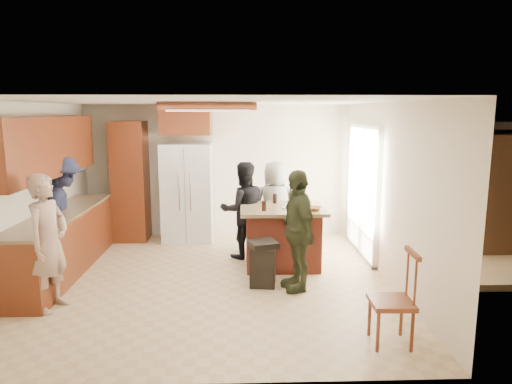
{
  "coord_description": "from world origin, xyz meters",
  "views": [
    {
      "loc": [
        0.44,
        -6.18,
        2.37
      ],
      "look_at": [
        0.67,
        0.71,
        1.15
      ],
      "focal_mm": 32.0,
      "sensor_mm": 36.0,
      "label": 1
    }
  ],
  "objects_px": {
    "person_behind_right": "(275,207)",
    "spindle_chair": "(393,302)",
    "person_side_right": "(297,230)",
    "trash_bin": "(263,263)",
    "person_counter": "(64,212)",
    "kitchen_island": "(282,236)",
    "refrigerator": "(187,192)",
    "person_behind_left": "(243,210)",
    "person_front_left": "(48,243)"
  },
  "relations": [
    {
      "from": "person_behind_left",
      "to": "person_behind_right",
      "type": "xyz_separation_m",
      "value": [
        0.54,
        0.28,
        -0.01
      ]
    },
    {
      "from": "person_side_right",
      "to": "refrigerator",
      "type": "bearing_deg",
      "value": -157.89
    },
    {
      "from": "person_front_left",
      "to": "refrigerator",
      "type": "distance_m",
      "value": 3.26
    },
    {
      "from": "person_behind_right",
      "to": "person_counter",
      "type": "relative_size",
      "value": 0.91
    },
    {
      "from": "person_side_right",
      "to": "person_behind_right",
      "type": "bearing_deg",
      "value": 172.66
    },
    {
      "from": "person_side_right",
      "to": "person_counter",
      "type": "relative_size",
      "value": 0.94
    },
    {
      "from": "person_counter",
      "to": "spindle_chair",
      "type": "xyz_separation_m",
      "value": [
        4.23,
        -2.51,
        -0.41
      ]
    },
    {
      "from": "person_behind_right",
      "to": "refrigerator",
      "type": "bearing_deg",
      "value": -22.6
    },
    {
      "from": "person_front_left",
      "to": "trash_bin",
      "type": "xyz_separation_m",
      "value": [
        2.59,
        0.68,
        -0.51
      ]
    },
    {
      "from": "person_front_left",
      "to": "trash_bin",
      "type": "bearing_deg",
      "value": -60.61
    },
    {
      "from": "person_behind_right",
      "to": "spindle_chair",
      "type": "bearing_deg",
      "value": 110.72
    },
    {
      "from": "person_side_right",
      "to": "trash_bin",
      "type": "xyz_separation_m",
      "value": [
        -0.45,
        0.14,
        -0.49
      ]
    },
    {
      "from": "person_side_right",
      "to": "person_front_left",
      "type": "bearing_deg",
      "value": -93.11
    },
    {
      "from": "person_behind_left",
      "to": "trash_bin",
      "type": "xyz_separation_m",
      "value": [
        0.26,
        -1.26,
        -0.47
      ]
    },
    {
      "from": "refrigerator",
      "to": "person_behind_right",
      "type": "bearing_deg",
      "value": -26.34
    },
    {
      "from": "trash_bin",
      "to": "spindle_chair",
      "type": "bearing_deg",
      "value": -52.87
    },
    {
      "from": "person_counter",
      "to": "person_behind_right",
      "type": "bearing_deg",
      "value": -91.6
    },
    {
      "from": "person_behind_left",
      "to": "person_counter",
      "type": "height_order",
      "value": "person_counter"
    },
    {
      "from": "person_behind_right",
      "to": "person_side_right",
      "type": "xyz_separation_m",
      "value": [
        0.17,
        -1.67,
        0.03
      ]
    },
    {
      "from": "person_behind_left",
      "to": "person_side_right",
      "type": "xyz_separation_m",
      "value": [
        0.71,
        -1.39,
        0.02
      ]
    },
    {
      "from": "person_behind_left",
      "to": "person_side_right",
      "type": "distance_m",
      "value": 1.56
    },
    {
      "from": "person_behind_left",
      "to": "person_behind_right",
      "type": "relative_size",
      "value": 1.01
    },
    {
      "from": "refrigerator",
      "to": "trash_bin",
      "type": "height_order",
      "value": "refrigerator"
    },
    {
      "from": "person_front_left",
      "to": "person_side_right",
      "type": "relative_size",
      "value": 1.02
    },
    {
      "from": "person_side_right",
      "to": "kitchen_island",
      "type": "xyz_separation_m",
      "value": [
        -0.11,
        0.94,
        -0.34
      ]
    },
    {
      "from": "person_behind_left",
      "to": "person_front_left",
      "type": "bearing_deg",
      "value": 26.89
    },
    {
      "from": "person_front_left",
      "to": "refrigerator",
      "type": "bearing_deg",
      "value": -8.96
    },
    {
      "from": "trash_bin",
      "to": "person_side_right",
      "type": "bearing_deg",
      "value": -17.15
    },
    {
      "from": "person_front_left",
      "to": "refrigerator",
      "type": "height_order",
      "value": "refrigerator"
    },
    {
      "from": "person_behind_left",
      "to": "kitchen_island",
      "type": "distance_m",
      "value": 0.81
    },
    {
      "from": "refrigerator",
      "to": "person_behind_left",
      "type": "bearing_deg",
      "value": -45.82
    },
    {
      "from": "refrigerator",
      "to": "trash_bin",
      "type": "relative_size",
      "value": 2.86
    },
    {
      "from": "refrigerator",
      "to": "kitchen_island",
      "type": "bearing_deg",
      "value": -42.99
    },
    {
      "from": "trash_bin",
      "to": "spindle_chair",
      "type": "height_order",
      "value": "spindle_chair"
    },
    {
      "from": "trash_bin",
      "to": "spindle_chair",
      "type": "relative_size",
      "value": 0.63
    },
    {
      "from": "person_behind_left",
      "to": "spindle_chair",
      "type": "height_order",
      "value": "person_behind_left"
    },
    {
      "from": "person_front_left",
      "to": "refrigerator",
      "type": "relative_size",
      "value": 0.92
    },
    {
      "from": "person_counter",
      "to": "kitchen_island",
      "type": "relative_size",
      "value": 1.35
    },
    {
      "from": "trash_bin",
      "to": "spindle_chair",
      "type": "distance_m",
      "value": 2.08
    },
    {
      "from": "person_side_right",
      "to": "kitchen_island",
      "type": "bearing_deg",
      "value": 173.77
    },
    {
      "from": "person_behind_right",
      "to": "spindle_chair",
      "type": "distance_m",
      "value": 3.35
    },
    {
      "from": "person_counter",
      "to": "refrigerator",
      "type": "xyz_separation_m",
      "value": [
        1.7,
        1.46,
        0.04
      ]
    },
    {
      "from": "person_side_right",
      "to": "person_behind_left",
      "type": "bearing_deg",
      "value": -166.24
    },
    {
      "from": "person_side_right",
      "to": "trash_bin",
      "type": "height_order",
      "value": "person_side_right"
    },
    {
      "from": "person_front_left",
      "to": "person_side_right",
      "type": "height_order",
      "value": "person_front_left"
    },
    {
      "from": "person_behind_right",
      "to": "person_counter",
      "type": "height_order",
      "value": "person_counter"
    },
    {
      "from": "person_behind_left",
      "to": "kitchen_island",
      "type": "relative_size",
      "value": 1.23
    },
    {
      "from": "kitchen_island",
      "to": "person_side_right",
      "type": "bearing_deg",
      "value": -83.06
    },
    {
      "from": "person_front_left",
      "to": "spindle_chair",
      "type": "distance_m",
      "value": 3.99
    },
    {
      "from": "person_counter",
      "to": "trash_bin",
      "type": "bearing_deg",
      "value": -119.43
    }
  ]
}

